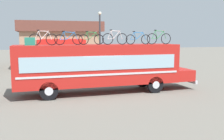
{
  "coord_description": "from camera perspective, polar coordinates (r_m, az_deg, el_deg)",
  "views": [
    {
      "loc": [
        -4.0,
        -15.99,
        3.64
      ],
      "look_at": [
        0.91,
        0.0,
        1.46
      ],
      "focal_mm": 41.35,
      "sensor_mm": 36.0,
      "label": 1
    }
  ],
  "objects": [
    {
      "name": "rooftop_bicycle_1",
      "position": [
        15.71,
        -14.96,
        6.67
      ],
      "size": [
        1.64,
        0.44,
        0.9
      ],
      "color": "black",
      "rests_on": "bus"
    },
    {
      "name": "roadside_building",
      "position": [
        32.54,
        -11.82,
        5.63
      ],
      "size": [
        9.28,
        9.39,
        5.29
      ],
      "color": "tan",
      "rests_on": "ground"
    },
    {
      "name": "rooftop_bicycle_6",
      "position": [
        17.57,
        10.34,
        6.92
      ],
      "size": [
        1.76,
        0.44,
        0.96
      ],
      "color": "black",
      "rests_on": "bus"
    },
    {
      "name": "street_lamp",
      "position": [
        22.0,
        -2.68,
        6.37
      ],
      "size": [
        0.29,
        0.29,
        5.7
      ],
      "color": "#38383D",
      "rests_on": "ground"
    },
    {
      "name": "rooftop_bicycle_5",
      "position": [
        17.0,
        5.79,
        6.87
      ],
      "size": [
        1.71,
        0.44,
        0.86
      ],
      "color": "black",
      "rests_on": "bus"
    },
    {
      "name": "luggage_bag_1",
      "position": [
        15.87,
        -17.7,
        6.06
      ],
      "size": [
        0.59,
        0.4,
        0.46
      ],
      "primitive_type": "cube",
      "color": "#1E7F66",
      "rests_on": "bus"
    },
    {
      "name": "rooftop_bicycle_2",
      "position": [
        16.04,
        -9.57,
        6.77
      ],
      "size": [
        1.72,
        0.44,
        0.86
      ],
      "color": "black",
      "rests_on": "bus"
    },
    {
      "name": "rooftop_bicycle_4",
      "position": [
        16.48,
        0.66,
        7.01
      ],
      "size": [
        1.68,
        0.44,
        0.95
      ],
      "color": "black",
      "rests_on": "bus"
    },
    {
      "name": "bus",
      "position": [
        16.63,
        -2.31,
        1.08
      ],
      "size": [
        11.88,
        2.43,
        3.13
      ],
      "color": "red",
      "rests_on": "ground"
    },
    {
      "name": "rooftop_bicycle_3",
      "position": [
        16.48,
        -4.62,
        6.87
      ],
      "size": [
        1.64,
        0.44,
        0.86
      ],
      "color": "black",
      "rests_on": "bus"
    },
    {
      "name": "ground_plane",
      "position": [
        16.88,
        -2.97,
        -5.06
      ],
      "size": [
        120.0,
        120.0,
        0.0
      ],
      "primitive_type": "plane",
      "color": "slate"
    }
  ]
}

